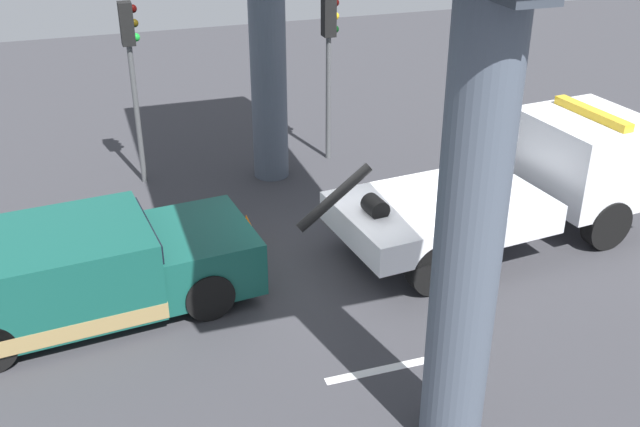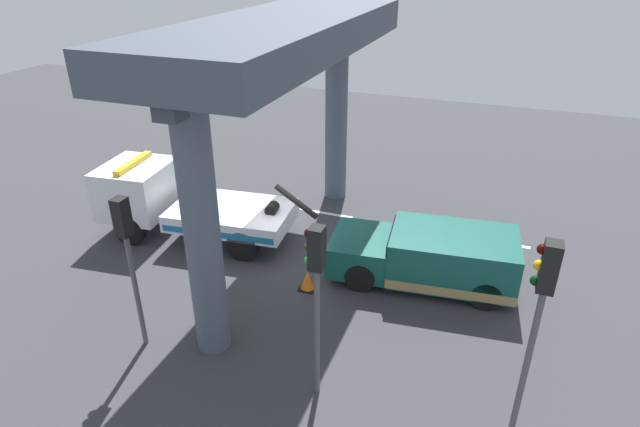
{
  "view_description": "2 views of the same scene",
  "coord_description": "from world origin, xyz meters",
  "px_view_note": "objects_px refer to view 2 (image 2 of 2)",
  "views": [
    {
      "loc": [
        -4.12,
        -11.2,
        7.22
      ],
      "look_at": [
        -0.34,
        0.2,
        1.1
      ],
      "focal_mm": 42.07,
      "sensor_mm": 36.0,
      "label": 1
    },
    {
      "loc": [
        -6.04,
        13.11,
        8.77
      ],
      "look_at": [
        -1.17,
        0.02,
        1.59
      ],
      "focal_mm": 29.72,
      "sensor_mm": 36.0,
      "label": 2
    }
  ],
  "objects_px": {
    "towed_van_green": "(431,257)",
    "traffic_light_mid": "(126,241)",
    "traffic_cone_orange": "(308,280)",
    "traffic_light_near": "(539,307)",
    "tow_truck_white": "(177,201)",
    "traffic_light_far": "(316,277)"
  },
  "relations": [
    {
      "from": "towed_van_green",
      "to": "traffic_light_far",
      "type": "height_order",
      "value": "traffic_light_far"
    },
    {
      "from": "towed_van_green",
      "to": "traffic_light_mid",
      "type": "bearing_deg",
      "value": 40.2
    },
    {
      "from": "traffic_light_mid",
      "to": "traffic_cone_orange",
      "type": "bearing_deg",
      "value": -129.62
    },
    {
      "from": "traffic_light_far",
      "to": "traffic_light_mid",
      "type": "relative_size",
      "value": 1.04
    },
    {
      "from": "tow_truck_white",
      "to": "traffic_light_far",
      "type": "relative_size",
      "value": 1.8
    },
    {
      "from": "traffic_light_mid",
      "to": "traffic_cone_orange",
      "type": "relative_size",
      "value": 6.88
    },
    {
      "from": "tow_truck_white",
      "to": "traffic_light_mid",
      "type": "height_order",
      "value": "traffic_light_mid"
    },
    {
      "from": "traffic_light_mid",
      "to": "traffic_cone_orange",
      "type": "height_order",
      "value": "traffic_light_mid"
    },
    {
      "from": "traffic_light_near",
      "to": "traffic_light_far",
      "type": "distance_m",
      "value": 4.02
    },
    {
      "from": "tow_truck_white",
      "to": "traffic_cone_orange",
      "type": "height_order",
      "value": "tow_truck_white"
    },
    {
      "from": "tow_truck_white",
      "to": "traffic_light_near",
      "type": "distance_m",
      "value": 12.12
    },
    {
      "from": "tow_truck_white",
      "to": "towed_van_green",
      "type": "bearing_deg",
      "value": -179.39
    },
    {
      "from": "traffic_light_near",
      "to": "traffic_cone_orange",
      "type": "relative_size",
      "value": 8.01
    },
    {
      "from": "tow_truck_white",
      "to": "traffic_light_far",
      "type": "distance_m",
      "value": 8.66
    },
    {
      "from": "tow_truck_white",
      "to": "towed_van_green",
      "type": "xyz_separation_m",
      "value": [
        -8.38,
        -0.09,
        -0.42
      ]
    },
    {
      "from": "towed_van_green",
      "to": "traffic_cone_orange",
      "type": "xyz_separation_m",
      "value": [
        3.15,
        1.61,
        -0.51
      ]
    },
    {
      "from": "tow_truck_white",
      "to": "traffic_light_near",
      "type": "relative_size",
      "value": 1.6
    },
    {
      "from": "towed_van_green",
      "to": "traffic_cone_orange",
      "type": "distance_m",
      "value": 3.58
    },
    {
      "from": "traffic_light_near",
      "to": "traffic_light_far",
      "type": "height_order",
      "value": "traffic_light_near"
    },
    {
      "from": "towed_van_green",
      "to": "traffic_cone_orange",
      "type": "height_order",
      "value": "towed_van_green"
    },
    {
      "from": "traffic_light_near",
      "to": "traffic_light_far",
      "type": "bearing_deg",
      "value": 0.0
    },
    {
      "from": "traffic_light_far",
      "to": "traffic_cone_orange",
      "type": "xyz_separation_m",
      "value": [
        1.59,
        -3.52,
        -2.72
      ]
    }
  ]
}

